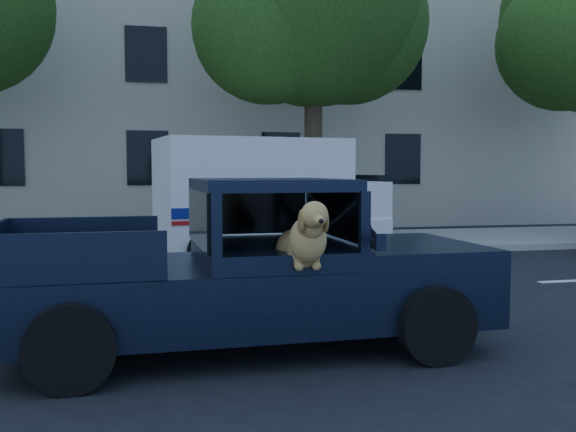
# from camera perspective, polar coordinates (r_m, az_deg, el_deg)

# --- Properties ---
(ground) EXTENTS (120.00, 120.00, 0.00)m
(ground) POSITION_cam_1_polar(r_m,az_deg,el_deg) (6.19, -21.07, -13.45)
(ground) COLOR black
(ground) RESTS_ON ground
(far_sidewalk) EXTENTS (60.00, 4.00, 0.15)m
(far_sidewalk) POSITION_cam_1_polar(r_m,az_deg,el_deg) (15.17, -15.96, -2.74)
(far_sidewalk) COLOR gray
(far_sidewalk) RESTS_ON ground
(lane_stripes) EXTENTS (21.60, 0.14, 0.01)m
(lane_stripes) POSITION_cam_1_polar(r_m,az_deg,el_deg) (9.48, -5.81, -7.07)
(lane_stripes) COLOR silver
(lane_stripes) RESTS_ON ground
(street_tree_mid) EXTENTS (6.00, 5.20, 8.60)m
(street_tree_mid) POSITION_cam_1_polar(r_m,az_deg,el_deg) (16.46, 2.39, 17.69)
(street_tree_mid) COLOR #332619
(street_tree_mid) RESTS_ON ground
(building_main) EXTENTS (26.00, 6.00, 9.00)m
(building_main) POSITION_cam_1_polar(r_m,az_deg,el_deg) (22.60, -7.32, 10.82)
(building_main) COLOR #B9AE99
(building_main) RESTS_ON ground
(pickup_truck) EXTENTS (4.94, 2.54, 1.75)m
(pickup_truck) POSITION_cam_1_polar(r_m,az_deg,el_deg) (6.61, -4.37, -6.80)
(pickup_truck) COLOR black
(pickup_truck) RESTS_ON ground
(mail_truck) EXTENTS (4.75, 2.86, 2.46)m
(mail_truck) POSITION_cam_1_polar(r_m,az_deg,el_deg) (13.04, -1.97, 0.73)
(mail_truck) COLOR silver
(mail_truck) RESTS_ON ground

